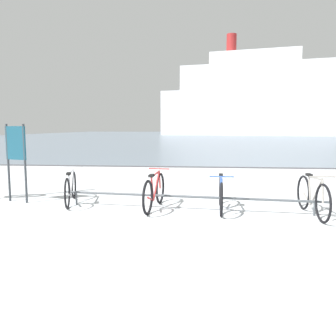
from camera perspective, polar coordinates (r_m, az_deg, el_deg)
ground at (r=58.71m, az=4.73°, el=5.01°), size 80.00×132.00×0.08m
bike_rack at (r=7.20m, az=3.19°, el=-4.75°), size 5.44×0.61×0.31m
bicycle_0 at (r=8.11m, az=-15.59°, el=-3.11°), size 0.56×1.70×0.77m
bicycle_1 at (r=7.29m, az=-2.24°, el=-3.87°), size 0.46×1.73×0.80m
bicycle_2 at (r=7.20m, az=8.62°, el=-4.18°), size 0.46×1.61×0.77m
bicycle_3 at (r=7.27m, az=22.51°, el=-4.30°), size 0.46×1.75×0.83m
info_sign at (r=8.56m, az=-23.56°, el=2.69°), size 0.54×0.19×1.77m
ferry_ship at (r=74.83m, az=14.36°, el=10.50°), size 40.01×18.91×20.54m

